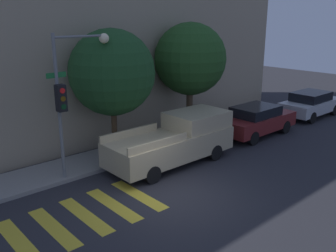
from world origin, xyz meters
TOP-DOWN VIEW (x-y plane):
  - ground_plane at (0.00, 0.00)m, footprint 60.00×60.00m
  - sidewalk at (0.00, 4.22)m, footprint 26.00×2.03m
  - building_row at (0.00, 8.63)m, footprint 26.00×6.00m
  - crosswalk at (-2.70, 0.80)m, footprint 4.40×2.60m
  - traffic_light_pole at (-1.54, 3.37)m, footprint 2.43×0.56m
  - pickup_truck at (2.18, 2.10)m, footprint 5.33×1.99m
  - sedan_near_corner at (7.50, 2.10)m, footprint 4.28×1.84m
  - sedan_middle at (12.79, 2.10)m, footprint 4.22×1.83m
  - tree_near_corner at (0.80, 4.40)m, footprint 3.46×3.46m
  - tree_midblock at (5.18, 4.40)m, footprint 3.40×3.40m

SIDE VIEW (x-z plane):
  - ground_plane at x=0.00m, z-range 0.00..0.00m
  - crosswalk at x=-2.70m, z-range 0.00..0.00m
  - sidewalk at x=0.00m, z-range 0.00..0.14m
  - sedan_middle at x=12.79m, z-range 0.04..1.50m
  - sedan_near_corner at x=7.50m, z-range 0.04..1.51m
  - pickup_truck at x=2.18m, z-range 0.00..1.90m
  - traffic_light_pole at x=-1.54m, z-range 0.84..5.98m
  - tree_near_corner at x=0.80m, z-range 0.88..6.11m
  - building_row at x=0.00m, z-range 0.00..7.23m
  - tree_midblock at x=5.18m, z-range 0.99..6.39m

